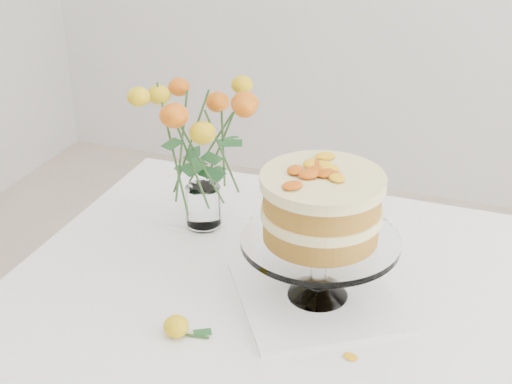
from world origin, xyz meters
TOP-DOWN VIEW (x-y plane):
  - table at (0.00, 0.00)m, footprint 1.43×0.93m
  - napkin at (-0.12, 0.00)m, footprint 0.39×0.39m
  - cake_stand at (-0.12, 0.00)m, footprint 0.29×0.29m
  - rose_vase at (-0.42, 0.18)m, footprint 0.32×0.32m
  - loose_rose_near at (-0.32, -0.18)m, footprint 0.08×0.04m
  - stray_petal_a at (-0.12, -0.10)m, footprint 0.03×0.02m
  - stray_petal_b at (-0.02, -0.14)m, footprint 0.03×0.02m

SIDE VIEW (x-z plane):
  - table at x=0.00m, z-range 0.30..1.05m
  - stray_petal_a at x=-0.12m, z-range 0.76..0.76m
  - stray_petal_b at x=-0.02m, z-range 0.76..0.76m
  - napkin at x=-0.12m, z-range 0.76..0.77m
  - loose_rose_near at x=-0.32m, z-range 0.76..0.79m
  - cake_stand at x=-0.12m, z-range 0.81..1.06m
  - rose_vase at x=-0.42m, z-range 0.79..1.17m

